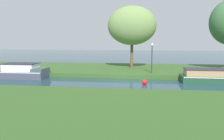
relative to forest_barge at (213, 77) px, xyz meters
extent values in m
plane|color=#1F3C47|center=(-7.27, -1.20, -0.50)|extent=(120.00, 120.00, 0.00)
cube|color=#345725|center=(-7.27, 5.80, -0.30)|extent=(72.00, 10.00, 0.40)
cube|color=#305321|center=(-7.27, -10.20, -0.30)|extent=(72.00, 10.00, 0.40)
cube|color=#1F482F|center=(0.10, 0.00, -0.21)|extent=(5.43, 2.14, 0.58)
cube|color=silver|center=(0.10, 0.00, 0.04)|extent=(5.32, 2.17, 0.07)
cube|color=tan|center=(-0.38, 0.00, 0.34)|extent=(3.85, 1.63, 0.51)
cube|color=#2B2B3A|center=(-0.38, 0.00, 0.63)|extent=(3.95, 1.72, 0.06)
cube|color=#424758|center=(-17.27, 0.00, -0.16)|extent=(4.98, 2.18, 0.68)
cube|color=white|center=(-17.27, 0.00, 0.13)|extent=(4.88, 2.21, 0.07)
cube|color=white|center=(-17.24, 0.00, 0.50)|extent=(3.00, 1.66, 0.65)
cube|color=#292838|center=(-17.24, 0.00, 0.86)|extent=(3.10, 1.75, 0.06)
cube|color=#3C4F4E|center=(-15.31, 0.00, 0.32)|extent=(1.07, 1.84, 0.29)
cylinder|color=brown|center=(-7.12, 5.84, 1.67)|extent=(0.31, 0.31, 3.54)
ellipsoid|color=#728F4F|center=(-7.12, 5.43, 4.61)|extent=(5.32, 3.56, 4.25)
cylinder|color=#333338|center=(-5.04, 1.87, 1.20)|extent=(0.10, 0.10, 2.60)
sphere|color=white|center=(-5.04, 1.87, 2.62)|extent=(0.24, 0.24, 0.24)
cylinder|color=brown|center=(0.40, 1.27, 0.28)|extent=(0.18, 0.18, 0.76)
sphere|color=red|center=(-5.72, -1.79, -0.29)|extent=(0.42, 0.42, 0.42)
camera|label=1|loc=(-5.92, -19.71, 3.06)|focal=36.25mm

